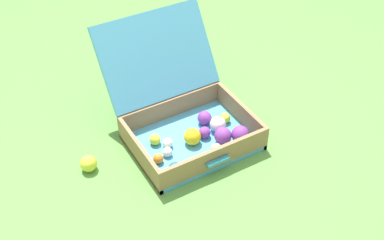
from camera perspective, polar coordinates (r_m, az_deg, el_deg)
ground_plane at (r=2.35m, az=-2.82°, el=-2.63°), size 16.00×16.00×0.00m
open_suitcase at (r=2.32m, az=-0.69°, el=0.44°), size 0.56×0.69×0.48m
stray_ball_on_grass at (r=2.24m, az=-11.78°, el=-4.91°), size 0.07×0.07×0.07m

